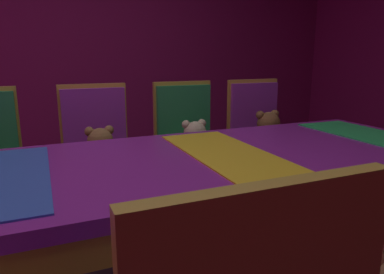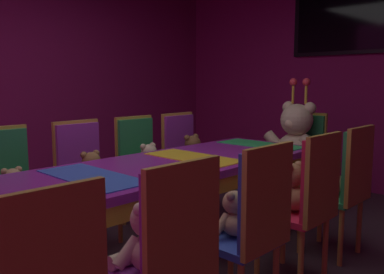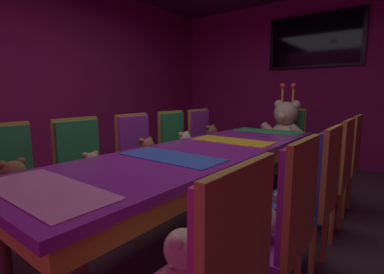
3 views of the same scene
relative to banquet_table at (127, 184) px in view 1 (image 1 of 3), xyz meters
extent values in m
cube|color=#8C1959|center=(-2.60, 0.00, 0.74)|extent=(0.12, 6.40, 2.80)
cube|color=purple|center=(0.00, 0.00, 0.06)|extent=(0.90, 3.07, 0.05)
cube|color=gold|center=(0.00, 0.00, -0.02)|extent=(0.88, 3.00, 0.10)
cylinder|color=#4C3826|center=(-0.38, 1.38, -0.31)|extent=(0.07, 0.07, 0.69)
cube|color=yellow|center=(0.00, 0.43, 0.09)|extent=(0.77, 0.32, 0.01)
cube|color=green|center=(0.00, 1.30, 0.09)|extent=(0.77, 0.32, 0.01)
cylinder|color=gold|center=(-0.57, -0.45, -0.45)|extent=(0.04, 0.04, 0.42)
cylinder|color=gold|center=(-0.89, -0.45, -0.45)|extent=(0.04, 0.04, 0.42)
cube|color=purple|center=(-0.73, 0.01, -0.22)|extent=(0.40, 0.40, 0.04)
cube|color=purple|center=(-0.91, 0.01, 0.05)|extent=(0.05, 0.38, 0.50)
cube|color=gold|center=(-0.93, 0.01, 0.05)|extent=(0.03, 0.41, 0.55)
cylinder|color=gold|center=(-0.57, 0.17, -0.45)|extent=(0.04, 0.04, 0.42)
cylinder|color=gold|center=(-0.57, -0.15, -0.45)|extent=(0.04, 0.04, 0.42)
cylinder|color=gold|center=(-0.89, 0.17, -0.45)|extent=(0.04, 0.04, 0.42)
cylinder|color=gold|center=(-0.89, -0.15, -0.45)|extent=(0.04, 0.04, 0.42)
ellipsoid|color=olive|center=(-0.73, 0.01, -0.12)|extent=(0.18, 0.18, 0.15)
sphere|color=olive|center=(-0.71, 0.01, 0.02)|extent=(0.15, 0.15, 0.15)
sphere|color=#AE7747|center=(-0.66, 0.01, 0.01)|extent=(0.06, 0.06, 0.06)
sphere|color=olive|center=(-0.73, 0.07, 0.07)|extent=(0.06, 0.06, 0.06)
sphere|color=olive|center=(-0.73, -0.04, 0.07)|extent=(0.06, 0.06, 0.06)
cylinder|color=olive|center=(-0.69, 0.10, -0.10)|extent=(0.05, 0.13, 0.12)
cylinder|color=olive|center=(-0.69, -0.08, -0.10)|extent=(0.05, 0.13, 0.12)
cylinder|color=olive|center=(-0.61, 0.06, -0.16)|extent=(0.06, 0.14, 0.06)
cylinder|color=olive|center=(-0.61, -0.04, -0.16)|extent=(0.06, 0.14, 0.06)
cube|color=#268C4C|center=(-0.73, 0.60, -0.22)|extent=(0.40, 0.40, 0.04)
cube|color=#268C4C|center=(-0.91, 0.60, 0.05)|extent=(0.05, 0.38, 0.50)
cube|color=gold|center=(-0.93, 0.60, 0.05)|extent=(0.03, 0.41, 0.55)
cylinder|color=gold|center=(-0.57, 0.76, -0.45)|extent=(0.04, 0.04, 0.42)
cylinder|color=gold|center=(-0.57, 0.44, -0.45)|extent=(0.04, 0.04, 0.42)
cylinder|color=gold|center=(-0.89, 0.76, -0.45)|extent=(0.04, 0.04, 0.42)
cylinder|color=gold|center=(-0.89, 0.44, -0.45)|extent=(0.04, 0.04, 0.42)
ellipsoid|color=beige|center=(-0.73, 0.60, -0.12)|extent=(0.18, 0.18, 0.15)
sphere|color=beige|center=(-0.71, 0.60, 0.02)|extent=(0.15, 0.15, 0.15)
sphere|color=#FDDCAD|center=(-0.66, 0.60, 0.01)|extent=(0.05, 0.05, 0.05)
sphere|color=beige|center=(-0.73, 0.66, 0.07)|extent=(0.05, 0.05, 0.05)
sphere|color=beige|center=(-0.73, 0.55, 0.07)|extent=(0.05, 0.05, 0.05)
cylinder|color=beige|center=(-0.69, 0.70, -0.10)|extent=(0.05, 0.13, 0.12)
cylinder|color=beige|center=(-0.69, 0.51, -0.10)|extent=(0.05, 0.13, 0.12)
cylinder|color=beige|center=(-0.61, 0.65, -0.17)|extent=(0.06, 0.14, 0.06)
cylinder|color=beige|center=(-0.61, 0.56, -0.17)|extent=(0.06, 0.14, 0.06)
cube|color=purple|center=(-0.73, 1.16, -0.22)|extent=(0.40, 0.40, 0.04)
cube|color=purple|center=(-0.91, 1.16, 0.05)|extent=(0.05, 0.38, 0.50)
cube|color=gold|center=(-0.93, 1.16, 0.05)|extent=(0.03, 0.41, 0.55)
cylinder|color=gold|center=(-0.57, 1.32, -0.45)|extent=(0.04, 0.04, 0.42)
cylinder|color=gold|center=(-0.57, 1.00, -0.45)|extent=(0.04, 0.04, 0.42)
cylinder|color=gold|center=(-0.89, 1.32, -0.45)|extent=(0.04, 0.04, 0.42)
cylinder|color=gold|center=(-0.89, 1.00, -0.45)|extent=(0.04, 0.04, 0.42)
ellipsoid|color=brown|center=(-0.73, 1.16, -0.11)|extent=(0.20, 0.20, 0.16)
sphere|color=brown|center=(-0.71, 1.16, 0.04)|extent=(0.16, 0.16, 0.16)
sphere|color=#99663C|center=(-0.66, 1.16, 0.02)|extent=(0.06, 0.06, 0.06)
sphere|color=brown|center=(-0.73, 1.22, 0.10)|extent=(0.06, 0.06, 0.06)
sphere|color=brown|center=(-0.73, 1.10, 0.10)|extent=(0.06, 0.06, 0.06)
cylinder|color=brown|center=(-0.69, 1.26, -0.09)|extent=(0.06, 0.14, 0.13)
cylinder|color=brown|center=(-0.69, 1.06, -0.09)|extent=(0.06, 0.14, 0.13)
cylinder|color=brown|center=(-0.60, 1.22, -0.16)|extent=(0.07, 0.15, 0.07)
cylinder|color=brown|center=(-0.60, 1.11, -0.16)|extent=(0.07, 0.15, 0.07)
cylinder|color=#9E7247|center=(0.71, 0.49, -0.09)|extent=(0.06, 0.14, 0.13)
cylinder|color=#9E7247|center=(0.62, 0.65, -0.16)|extent=(0.07, 0.15, 0.07)
camera|label=1|loc=(1.31, -0.28, 0.49)|focal=33.14mm
camera|label=2|loc=(2.08, -1.74, 0.64)|focal=38.53mm
camera|label=3|loc=(1.28, -1.87, 0.52)|focal=25.99mm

